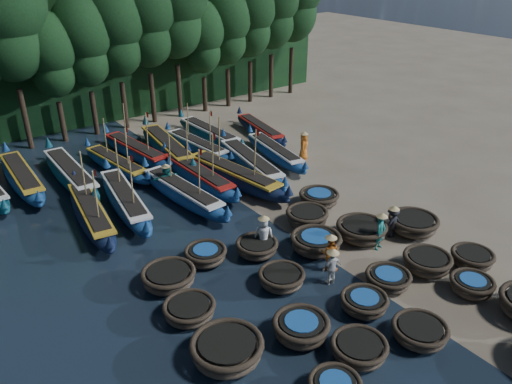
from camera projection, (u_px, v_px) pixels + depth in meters
ground at (304, 243)px, 23.17m from camera, size 120.00×120.00×0.00m
foliage_wall at (99, 53)px, 37.68m from camera, size 40.00×3.00×10.00m
coracle_6 at (359, 349)px, 16.64m from camera, size 1.95×1.95×0.69m
coracle_7 at (420, 332)px, 17.39m from camera, size 2.28×2.28×0.67m
coracle_8 at (472, 285)px, 19.72m from camera, size 2.11×2.11×0.68m
coracle_9 at (472, 258)px, 21.34m from camera, size 2.03×2.03×0.73m
coracle_10 at (227, 350)px, 16.50m from camera, size 2.50×2.50×0.83m
coracle_11 at (301, 328)px, 17.43m from camera, size 2.38×2.38×0.80m
coracle_12 at (364, 302)px, 18.78m from camera, size 1.87×1.87×0.67m
coracle_13 at (388, 279)px, 20.10m from camera, size 2.04×2.04×0.66m
coracle_14 at (427, 262)px, 21.03m from camera, size 2.25×2.25×0.78m
coracle_15 at (189, 310)px, 18.40m from camera, size 2.31×2.31×0.68m
coracle_16 at (282, 278)px, 20.12m from camera, size 2.02×2.02×0.70m
coracle_17 at (316, 242)px, 22.37m from camera, size 2.33×2.33×0.82m
coracle_18 at (361, 230)px, 23.29m from camera, size 2.70×2.70×0.84m
coracle_19 at (413, 224)px, 23.84m from camera, size 2.83×2.83×0.82m
coracle_20 at (169, 277)px, 20.11m from camera, size 2.74×2.74×0.76m
coracle_21 at (206, 255)px, 21.62m from camera, size 1.87×1.87×0.69m
coracle_22 at (257, 247)px, 22.13m from camera, size 2.16×2.16×0.71m
coracle_23 at (307, 217)px, 24.47m from camera, size 2.23×2.23×0.81m
coracle_24 at (319, 198)px, 26.31m from camera, size 2.36×2.36×0.76m
long_boat_2 at (91, 213)px, 24.59m from camera, size 2.49×8.04×3.45m
long_boat_3 at (125, 200)px, 25.85m from camera, size 2.72×8.29×3.56m
long_boat_4 at (183, 193)px, 26.59m from camera, size 2.03×8.18×3.48m
long_boat_5 at (198, 175)px, 28.54m from camera, size 1.55×8.20×3.48m
long_boat_6 at (234, 176)px, 28.41m from camera, size 2.72×8.82×3.78m
long_boat_7 at (251, 163)px, 30.06m from camera, size 2.91×8.51×1.52m
long_boat_8 at (275, 152)px, 31.83m from camera, size 2.45×7.38×1.31m
long_boat_10 at (22, 177)px, 28.28m from camera, size 1.74×8.49×1.49m
long_boat_11 at (71, 174)px, 28.64m from camera, size 1.75×8.90×1.57m
long_boat_12 at (116, 164)px, 30.11m from camera, size 2.20×7.34×3.14m
long_boat_13 at (136, 151)px, 31.94m from camera, size 2.25×7.99×3.41m
long_boat_14 at (167, 147)px, 32.27m from camera, size 2.70×8.99×1.59m
long_boat_15 at (197, 146)px, 32.78m from camera, size 1.89×7.43×3.17m
long_boat_16 at (209, 134)px, 34.79m from camera, size 1.61×7.99×1.41m
long_boat_17 at (260, 130)px, 35.63m from camera, size 2.46×7.19×1.28m
fisherman_0 at (264, 233)px, 22.18m from camera, size 1.01×0.95×1.94m
fisherman_1 at (380, 230)px, 22.37m from camera, size 0.72×0.57×1.93m
fisherman_2 at (330, 252)px, 20.97m from camera, size 0.98×1.01×1.83m
fisherman_3 at (392, 221)px, 23.34m from camera, size 1.01×0.59×1.75m
fisherman_4 at (332, 266)px, 20.09m from camera, size 0.96×0.52×1.76m
fisherman_5 at (167, 178)px, 27.50m from camera, size 1.52×0.53×1.82m
fisherman_6 at (304, 146)px, 31.60m from camera, size 1.04×1.00×2.00m
tree_4 at (3, 13)px, 29.88m from camera, size 5.34×5.34×12.58m
tree_5 at (50, 54)px, 32.34m from camera, size 3.68×3.68×8.68m
tree_6 at (83, 40)px, 33.26m from camera, size 4.09×4.09×9.65m
tree_7 at (115, 26)px, 34.19m from camera, size 4.51×4.51×10.63m
tree_8 at (145, 13)px, 35.12m from camera, size 4.92×4.92×11.60m
tree_9 at (173, 1)px, 36.05m from camera, size 5.34×5.34×12.58m
tree_10 at (202, 36)px, 38.50m from camera, size 3.68×3.68×8.68m
tree_11 at (226, 24)px, 39.43m from camera, size 4.09×4.09×9.65m
tree_12 at (250, 13)px, 40.36m from camera, size 4.51×4.51×10.63m
tree_13 at (272, 2)px, 41.29m from camera, size 4.92×4.92×11.60m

